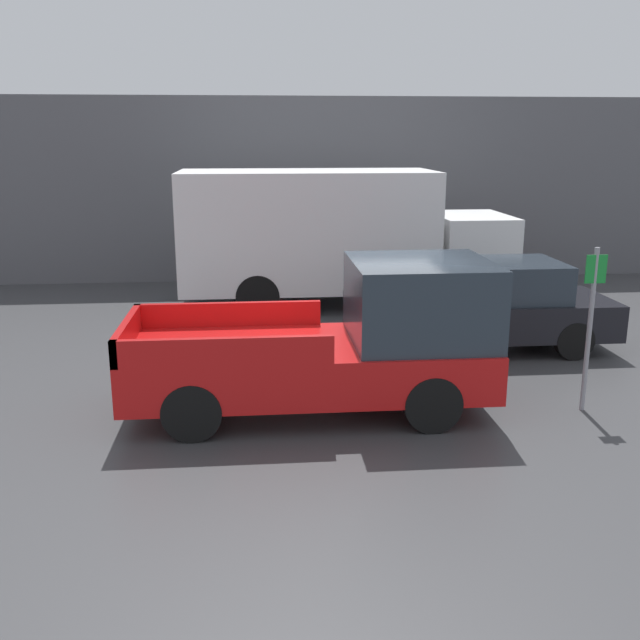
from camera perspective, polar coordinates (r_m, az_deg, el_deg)
The scene contains 7 objects.
ground_plane at distance 11.17m, azimuth 3.31°, elevation -5.84°, with size 60.00×60.00×0.00m, color #3D3D3F.
building_wall at distance 19.61m, azimuth -0.58°, elevation 10.35°, with size 28.00×0.15×4.89m.
pickup_truck at distance 10.22m, azimuth 2.00°, elevation -1.81°, with size 5.16×2.09×2.18m.
car at distance 13.58m, azimuth 12.76°, elevation 1.17°, with size 4.86×1.89×1.64m.
delivery_truck at distance 16.64m, azimuth 0.96°, elevation 6.94°, with size 7.61×2.54×3.11m.
parking_sign at distance 10.78m, azimuth 20.82°, elevation -0.04°, with size 0.30×0.07×2.39m.
newspaper_box at distance 20.59m, azimuth 13.98°, elevation 4.86°, with size 0.45×0.40×1.14m.
Camera 1 is at (-1.59, -10.35, 3.89)m, focal length 40.00 mm.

